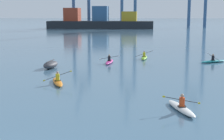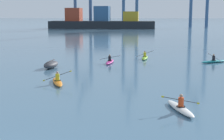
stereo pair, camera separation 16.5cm
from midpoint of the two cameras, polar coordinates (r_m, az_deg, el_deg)
name	(u,v)px [view 2 (the right image)]	position (r m, az deg, el deg)	size (l,w,h in m)	color
container_barge	(101,21)	(122.17, -1.79, 8.25)	(37.62, 8.78, 7.90)	#1E2328
capsized_dinghy	(51,65)	(33.00, -10.18, 0.91)	(1.29, 2.68, 0.76)	#38383D
kayak_white	(180,108)	(18.71, 11.74, -6.28)	(2.15, 3.42, 0.95)	silver
kayak_lime	(145,57)	(39.52, 5.71, 2.16)	(2.17, 3.44, 1.06)	#7ABC2D
kayak_teal	(214,61)	(37.87, 17.07, 1.46)	(3.24, 2.22, 0.99)	teal
kayak_orange	(57,81)	(25.62, -9.07, -1.92)	(2.07, 3.38, 0.99)	orange
kayak_magenta	(110,62)	(35.84, -0.24, 1.45)	(2.26, 3.43, 0.95)	#C13384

